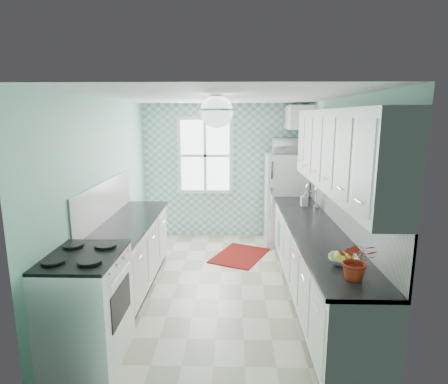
{
  "coord_description": "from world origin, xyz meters",
  "views": [
    {
      "loc": [
        0.18,
        -4.78,
        2.28
      ],
      "look_at": [
        0.05,
        0.25,
        1.25
      ],
      "focal_mm": 30.0,
      "sensor_mm": 36.0,
      "label": 1
    }
  ],
  "objects_px": {
    "ceiling_light": "(217,111)",
    "fridge": "(285,199)",
    "microwave": "(287,146)",
    "fruit_bowl": "(344,260)",
    "potted_plant": "(357,260)",
    "sink": "(303,210)",
    "stove": "(85,306)"
  },
  "relations": [
    {
      "from": "ceiling_light",
      "to": "fridge",
      "type": "xyz_separation_m",
      "value": [
        1.11,
        2.6,
        -1.51
      ]
    },
    {
      "from": "ceiling_light",
      "to": "microwave",
      "type": "relative_size",
      "value": 0.7
    },
    {
      "from": "ceiling_light",
      "to": "fruit_bowl",
      "type": "distance_m",
      "value": 1.94
    },
    {
      "from": "potted_plant",
      "to": "microwave",
      "type": "bearing_deg",
      "value": 91.41
    },
    {
      "from": "ceiling_light",
      "to": "fridge",
      "type": "relative_size",
      "value": 0.21
    },
    {
      "from": "fridge",
      "to": "sink",
      "type": "distance_m",
      "value": 1.26
    },
    {
      "from": "fruit_bowl",
      "to": "microwave",
      "type": "distance_m",
      "value": 3.4
    },
    {
      "from": "fruit_bowl",
      "to": "microwave",
      "type": "height_order",
      "value": "microwave"
    },
    {
      "from": "ceiling_light",
      "to": "fruit_bowl",
      "type": "height_order",
      "value": "ceiling_light"
    },
    {
      "from": "stove",
      "to": "fruit_bowl",
      "type": "distance_m",
      "value": 2.44
    },
    {
      "from": "ceiling_light",
      "to": "potted_plant",
      "type": "relative_size",
      "value": 1.03
    },
    {
      "from": "ceiling_light",
      "to": "microwave",
      "type": "distance_m",
      "value": 2.88
    },
    {
      "from": "microwave",
      "to": "sink",
      "type": "bearing_deg",
      "value": 94.27
    },
    {
      "from": "fruit_bowl",
      "to": "sink",
      "type": "bearing_deg",
      "value": 89.89
    },
    {
      "from": "ceiling_light",
      "to": "microwave",
      "type": "bearing_deg",
      "value": 66.86
    },
    {
      "from": "stove",
      "to": "microwave",
      "type": "xyz_separation_m",
      "value": [
        2.31,
        3.41,
        1.23
      ]
    },
    {
      "from": "fridge",
      "to": "stove",
      "type": "distance_m",
      "value": 4.13
    },
    {
      "from": "fridge",
      "to": "stove",
      "type": "xyz_separation_m",
      "value": [
        -2.31,
        -3.41,
        -0.28
      ]
    },
    {
      "from": "fridge",
      "to": "fruit_bowl",
      "type": "relative_size",
      "value": 5.88
    },
    {
      "from": "stove",
      "to": "ceiling_light",
      "type": "bearing_deg",
      "value": 34.59
    },
    {
      "from": "sink",
      "to": "fruit_bowl",
      "type": "height_order",
      "value": "sink"
    },
    {
      "from": "fridge",
      "to": "stove",
      "type": "relative_size",
      "value": 1.58
    },
    {
      "from": "ceiling_light",
      "to": "stove",
      "type": "xyz_separation_m",
      "value": [
        -1.2,
        -0.81,
        -1.79
      ]
    },
    {
      "from": "fridge",
      "to": "microwave",
      "type": "xyz_separation_m",
      "value": [
        0.0,
        0.0,
        0.95
      ]
    },
    {
      "from": "ceiling_light",
      "to": "fridge",
      "type": "bearing_deg",
      "value": 66.86
    },
    {
      "from": "potted_plant",
      "to": "ceiling_light",
      "type": "bearing_deg",
      "value": 138.89
    },
    {
      "from": "sink",
      "to": "microwave",
      "type": "distance_m",
      "value": 1.51
    },
    {
      "from": "sink",
      "to": "microwave",
      "type": "xyz_separation_m",
      "value": [
        -0.09,
        1.25,
        0.84
      ]
    },
    {
      "from": "fridge",
      "to": "stove",
      "type": "height_order",
      "value": "fridge"
    },
    {
      "from": "potted_plant",
      "to": "microwave",
      "type": "distance_m",
      "value": 3.7
    },
    {
      "from": "fridge",
      "to": "potted_plant",
      "type": "xyz_separation_m",
      "value": [
        0.09,
        -3.64,
        0.3
      ]
    },
    {
      "from": "fridge",
      "to": "potted_plant",
      "type": "height_order",
      "value": "fridge"
    }
  ]
}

